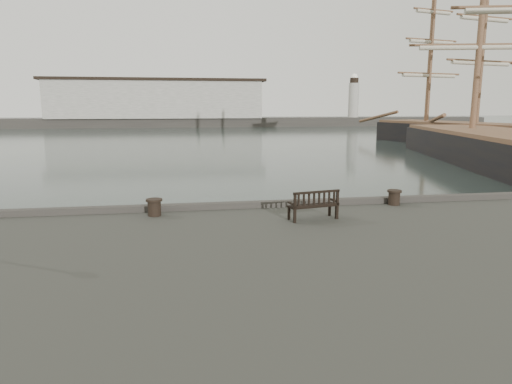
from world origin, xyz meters
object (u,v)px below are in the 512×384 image
(bollard_left, at_px, (154,207))
(tall_ship_far, at_px, (474,140))
(bench, at_px, (313,210))
(bollard_right, at_px, (394,197))

(bollard_left, distance_m, tall_ship_far, 48.74)
(bollard_left, bearing_deg, tall_ship_far, 45.72)
(bench, xyz_separation_m, bollard_left, (-4.26, 1.13, -0.01))
(bollard_left, height_order, bollard_right, bollard_left)
(bollard_left, bearing_deg, bollard_right, 1.97)
(bollard_left, xyz_separation_m, bollard_right, (7.27, 0.25, -0.01))
(bench, height_order, bollard_right, bench)
(bench, height_order, bollard_left, bench)
(bench, xyz_separation_m, tall_ship_far, (29.77, 36.02, -1.00))
(bench, relative_size, bollard_right, 3.07)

